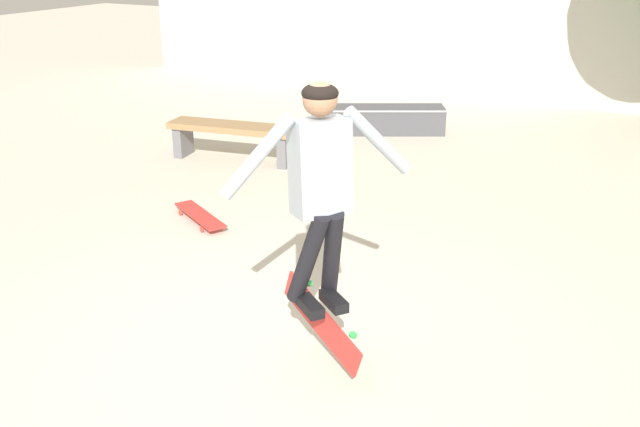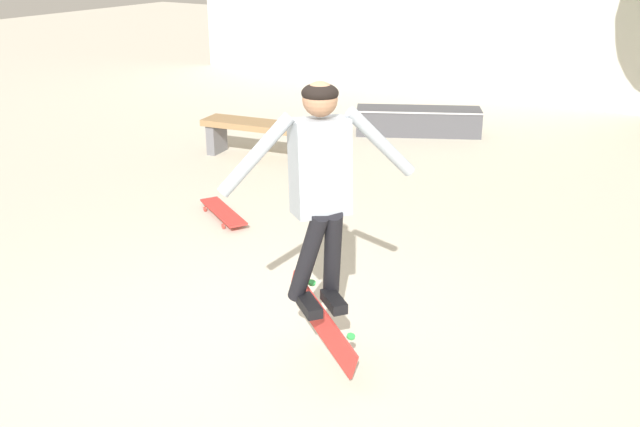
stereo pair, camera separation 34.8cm
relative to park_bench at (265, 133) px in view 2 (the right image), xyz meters
The scene contains 6 objects.
ground_plane 4.70m from the park_bench, 53.68° to the right, with size 40.00×40.00×0.00m, color beige.
park_bench is the anchor object (origin of this frame).
skate_ledge 2.47m from the park_bench, 61.27° to the left, with size 1.82×1.25×0.39m.
skater 4.97m from the park_bench, 49.66° to the right, with size 0.86×1.05×1.48m.
skateboard_flipping 4.84m from the park_bench, 49.46° to the right, with size 0.78×0.42×0.46m.
skateboard_resting 2.13m from the park_bench, 65.88° to the right, with size 0.85×0.60×0.08m.
Camera 2 is at (2.55, -3.44, 2.75)m, focal length 40.00 mm.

